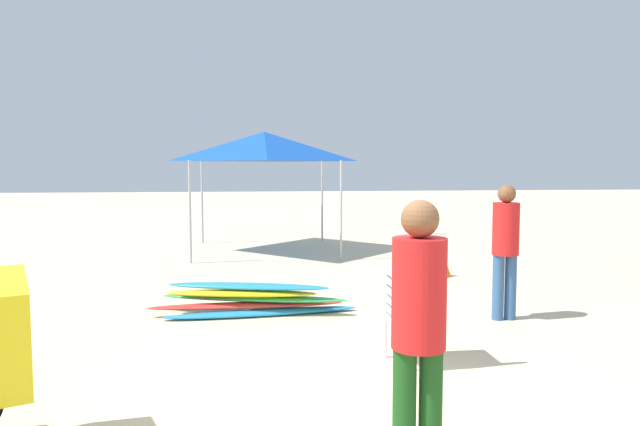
# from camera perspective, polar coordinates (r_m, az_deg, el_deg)

# --- Properties ---
(stacked_plastic_chairs) EXTENTS (0.48, 0.48, 1.29)m
(stacked_plastic_chairs) POSITION_cam_1_polar(r_m,az_deg,el_deg) (5.47, 9.44, -7.47)
(stacked_plastic_chairs) COLOR silver
(stacked_plastic_chairs) RESTS_ON ground
(surfboard_pile) EXTENTS (2.68, 0.84, 0.40)m
(surfboard_pile) POSITION_cam_1_polar(r_m,az_deg,el_deg) (7.46, -6.90, -8.49)
(surfboard_pile) COLOR #268CCC
(surfboard_pile) RESTS_ON ground
(lifeguard_near_left) EXTENTS (0.32, 0.32, 1.66)m
(lifeguard_near_left) POSITION_cam_1_polar(r_m,az_deg,el_deg) (7.40, 17.89, -2.82)
(lifeguard_near_left) COLOR #33598C
(lifeguard_near_left) RESTS_ON ground
(lifeguard_near_right) EXTENTS (0.32, 0.32, 1.69)m
(lifeguard_near_right) POSITION_cam_1_polar(r_m,az_deg,el_deg) (3.47, 9.74, -10.61)
(lifeguard_near_right) COLOR #194C19
(lifeguard_near_right) RESTS_ON ground
(popup_canopy) EXTENTS (3.02, 3.02, 2.65)m
(popup_canopy) POSITION_cam_1_polar(r_m,az_deg,el_deg) (12.86, -5.55, 6.56)
(popup_canopy) COLOR #B2B2B7
(popup_canopy) RESTS_ON ground
(traffic_cone_near) EXTENTS (0.34, 0.34, 0.48)m
(traffic_cone_near) POSITION_cam_1_polar(r_m,az_deg,el_deg) (10.13, 11.94, -4.81)
(traffic_cone_near) COLOR orange
(traffic_cone_near) RESTS_ON ground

